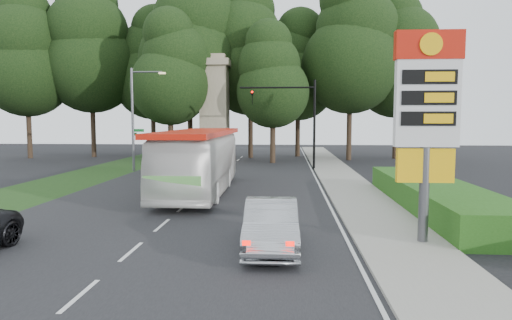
# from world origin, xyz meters

# --- Properties ---
(ground) EXTENTS (120.00, 120.00, 0.00)m
(ground) POSITION_xyz_m (0.00, 0.00, 0.00)
(ground) COLOR black
(ground) RESTS_ON ground
(road_surface) EXTENTS (14.00, 80.00, 0.02)m
(road_surface) POSITION_xyz_m (0.00, 12.00, 0.01)
(road_surface) COLOR black
(road_surface) RESTS_ON ground
(sidewalk_right) EXTENTS (3.00, 80.00, 0.12)m
(sidewalk_right) POSITION_xyz_m (8.50, 12.00, 0.06)
(sidewalk_right) COLOR gray
(sidewalk_right) RESTS_ON ground
(grass_verge_left) EXTENTS (5.00, 50.00, 0.02)m
(grass_verge_left) POSITION_xyz_m (-9.50, 18.00, 0.01)
(grass_verge_left) COLOR #193814
(grass_verge_left) RESTS_ON ground
(hedge) EXTENTS (3.00, 14.00, 1.20)m
(hedge) POSITION_xyz_m (11.50, 8.00, 0.60)
(hedge) COLOR #214F15
(hedge) RESTS_ON ground
(gas_station_pylon) EXTENTS (2.10, 0.45, 6.85)m
(gas_station_pylon) POSITION_xyz_m (9.20, 1.99, 4.45)
(gas_station_pylon) COLOR #59595E
(gas_station_pylon) RESTS_ON ground
(traffic_signal_mast) EXTENTS (6.10, 0.35, 7.20)m
(traffic_signal_mast) POSITION_xyz_m (5.68, 24.00, 4.67)
(traffic_signal_mast) COLOR black
(traffic_signal_mast) RESTS_ON ground
(streetlight_signs) EXTENTS (2.75, 0.98, 8.00)m
(streetlight_signs) POSITION_xyz_m (-6.99, 22.01, 4.44)
(streetlight_signs) COLOR #59595E
(streetlight_signs) RESTS_ON ground
(monument) EXTENTS (3.00, 3.00, 10.05)m
(monument) POSITION_xyz_m (-2.00, 30.00, 5.10)
(monument) COLOR gray
(monument) RESTS_ON ground
(tree_far_west) EXTENTS (8.96, 8.96, 17.60)m
(tree_far_west) POSITION_xyz_m (-22.00, 33.00, 10.68)
(tree_far_west) COLOR #2D2116
(tree_far_west) RESTS_ON ground
(tree_west_mid) EXTENTS (9.80, 9.80, 19.25)m
(tree_west_mid) POSITION_xyz_m (-16.00, 35.00, 11.69)
(tree_west_mid) COLOR #2D2116
(tree_west_mid) RESTS_ON ground
(tree_west_near) EXTENTS (8.40, 8.40, 16.50)m
(tree_west_near) POSITION_xyz_m (-10.00, 37.00, 10.02)
(tree_west_near) COLOR #2D2116
(tree_west_near) RESTS_ON ground
(tree_center_left) EXTENTS (10.08, 10.08, 19.80)m
(tree_center_left) POSITION_xyz_m (-5.00, 33.00, 12.02)
(tree_center_left) COLOR #2D2116
(tree_center_left) RESTS_ON ground
(tree_center_right) EXTENTS (9.24, 9.24, 18.15)m
(tree_center_right) POSITION_xyz_m (1.00, 35.00, 11.02)
(tree_center_right) COLOR #2D2116
(tree_center_right) RESTS_ON ground
(tree_east_near) EXTENTS (8.12, 8.12, 15.95)m
(tree_east_near) POSITION_xyz_m (6.00, 37.00, 9.68)
(tree_east_near) COLOR #2D2116
(tree_east_near) RESTS_ON ground
(tree_east_mid) EXTENTS (9.52, 9.52, 18.70)m
(tree_east_mid) POSITION_xyz_m (11.00, 33.00, 11.35)
(tree_east_mid) COLOR #2D2116
(tree_east_mid) RESTS_ON ground
(tree_far_east) EXTENTS (8.68, 8.68, 17.05)m
(tree_far_east) POSITION_xyz_m (16.00, 35.00, 10.35)
(tree_far_east) COLOR #2D2116
(tree_far_east) RESTS_ON ground
(tree_monument_left) EXTENTS (7.28, 7.28, 14.30)m
(tree_monument_left) POSITION_xyz_m (-6.00, 29.00, 8.68)
(tree_monument_left) COLOR #2D2116
(tree_monument_left) RESTS_ON ground
(tree_monument_right) EXTENTS (6.72, 6.72, 13.20)m
(tree_monument_right) POSITION_xyz_m (3.50, 29.50, 8.01)
(tree_monument_right) COLOR #2D2116
(tree_monument_right) RESTS_ON ground
(transit_bus) EXTENTS (3.21, 12.50, 3.46)m
(transit_bus) POSITION_xyz_m (-0.02, 11.81, 1.73)
(transit_bus) COLOR white
(transit_bus) RESTS_ON ground
(sedan_silver) EXTENTS (1.75, 4.72, 1.54)m
(sedan_silver) POSITION_xyz_m (4.28, 1.13, 0.77)
(sedan_silver) COLOR #A5A8AD
(sedan_silver) RESTS_ON ground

